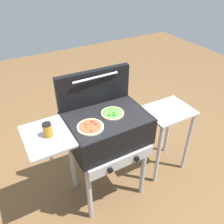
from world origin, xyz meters
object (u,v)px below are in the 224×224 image
sauce_jar (48,130)px  grill (105,131)px  pizza_pepperoni (90,127)px  pizza_veggie (112,113)px  prep_table (166,127)px

sauce_jar → grill: bearing=0.9°
grill → pizza_pepperoni: 0.23m
pizza_veggie → sauce_jar: 0.52m
pizza_veggie → prep_table: size_ratio=0.25×
grill → pizza_veggie: size_ratio=5.24×
grill → sauce_jar: (-0.45, -0.01, 0.20)m
pizza_veggie → pizza_pepperoni: bearing=-162.5°
pizza_veggie → prep_table: bearing=0.2°
sauce_jar → prep_table: size_ratio=0.14×
grill → prep_table: bearing=0.4°
grill → pizza_pepperoni: pizza_pepperoni is taller
grill → pizza_veggie: pizza_veggie is taller
grill → prep_table: grill is taller
grill → pizza_pepperoni: size_ratio=4.82×
grill → sauce_jar: sauce_jar is taller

